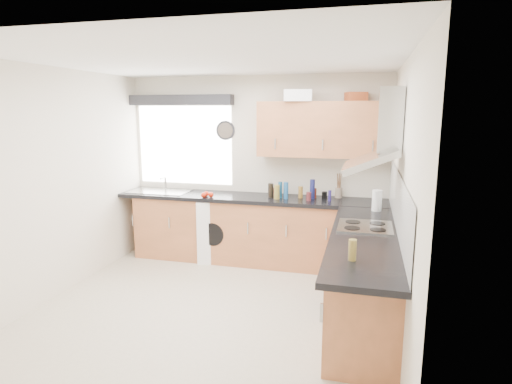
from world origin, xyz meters
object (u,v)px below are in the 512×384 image
(upper_cabinets, at_px, (325,129))
(extractor_hood, at_px, (380,139))
(washing_machine, at_px, (220,229))
(oven, at_px, (363,274))

(upper_cabinets, bearing_deg, extractor_hood, -63.87)
(extractor_hood, height_order, upper_cabinets, upper_cabinets)
(upper_cabinets, xyz_separation_m, washing_machine, (-1.39, -0.10, -1.37))
(oven, distance_m, upper_cabinets, 1.99)
(oven, xyz_separation_m, upper_cabinets, (-0.55, 1.32, 1.38))
(oven, xyz_separation_m, washing_machine, (-1.94, 1.22, 0.00))
(extractor_hood, relative_size, washing_machine, 0.92)
(oven, height_order, upper_cabinets, upper_cabinets)
(upper_cabinets, relative_size, washing_machine, 2.00)
(oven, height_order, extractor_hood, extractor_hood)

